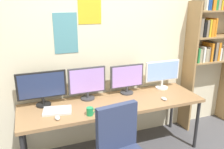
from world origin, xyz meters
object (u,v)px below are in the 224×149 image
at_px(monitor_center_left, 87,82).
at_px(mouse_right_side, 164,99).
at_px(mouse_left_side, 57,118).
at_px(monitor_far_left, 42,87).
at_px(coffee_mug, 90,111).
at_px(monitor_far_right, 162,73).
at_px(keyboard_main, 120,109).
at_px(desk, 113,106).
at_px(bookshelf, 210,42).
at_px(laptop_closed, 57,111).
at_px(monitor_center_right, 127,78).

bearing_deg(monitor_center_left, mouse_right_side, -22.43).
bearing_deg(mouse_left_side, monitor_far_left, 104.87).
height_order(monitor_center_left, coffee_mug, monitor_center_left).
height_order(monitor_far_right, keyboard_main, monitor_far_right).
distance_m(desk, monitor_far_left, 0.91).
xyz_separation_m(bookshelf, laptop_closed, (-2.33, -0.25, -0.61)).
height_order(monitor_far_left, laptop_closed, monitor_far_left).
xyz_separation_m(desk, mouse_right_side, (0.64, -0.16, 0.07)).
xyz_separation_m(desk, coffee_mug, (-0.37, -0.23, 0.09)).
distance_m(monitor_far_left, monitor_far_right, 1.66).
bearing_deg(monitor_far_left, monitor_far_right, -0.00).
xyz_separation_m(monitor_center_left, monitor_far_right, (1.11, -0.00, 0.01)).
distance_m(monitor_center_left, coffee_mug, 0.49).
xyz_separation_m(bookshelf, mouse_right_side, (-1.00, -0.39, -0.61)).
bearing_deg(keyboard_main, mouse_right_side, 5.89).
relative_size(desk, mouse_right_side, 24.00).
distance_m(bookshelf, mouse_left_side, 2.47).
bearing_deg(monitor_center_left, coffee_mug, -101.35).
distance_m(mouse_left_side, laptop_closed, 0.18).
xyz_separation_m(monitor_far_left, monitor_far_right, (1.66, -0.00, -0.00)).
xyz_separation_m(mouse_right_side, coffee_mug, (-1.00, -0.07, 0.03)).
bearing_deg(desk, monitor_center_left, 142.56).
height_order(monitor_far_right, coffee_mug, monitor_far_right).
bearing_deg(desk, coffee_mug, -147.74).
bearing_deg(monitor_center_right, monitor_center_left, 180.00).
height_order(laptop_closed, coffee_mug, coffee_mug).
height_order(desk, bookshelf, bookshelf).
distance_m(laptop_closed, coffee_mug, 0.40).
distance_m(monitor_center_right, monitor_far_right, 0.55).
bearing_deg(monitor_far_right, mouse_left_side, -165.16).
xyz_separation_m(monitor_center_right, coffee_mug, (-0.64, -0.44, -0.17)).
relative_size(bookshelf, laptop_closed, 6.65).
relative_size(monitor_center_left, monitor_center_right, 1.02).
relative_size(bookshelf, mouse_right_side, 22.17).
relative_size(desk, monitor_center_left, 4.80).
xyz_separation_m(monitor_center_right, mouse_left_side, (-1.00, -0.41, -0.20)).
xyz_separation_m(monitor_far_left, keyboard_main, (0.83, -0.44, -0.23)).
height_order(keyboard_main, mouse_right_side, mouse_right_side).
relative_size(bookshelf, monitor_center_right, 4.52).
bearing_deg(coffee_mug, laptop_closed, 147.09).
height_order(keyboard_main, laptop_closed, laptop_closed).
relative_size(bookshelf, coffee_mug, 20.08).
xyz_separation_m(bookshelf, monitor_center_left, (-1.91, -0.02, -0.40)).
bearing_deg(laptop_closed, mouse_left_side, -86.76).
distance_m(monitor_center_right, mouse_left_side, 1.10).
bearing_deg(monitor_center_left, mouse_left_side, -137.22).
xyz_separation_m(monitor_far_right, mouse_right_side, (-0.20, -0.38, -0.22)).
bearing_deg(mouse_right_side, monitor_center_right, 133.54).
distance_m(desk, mouse_left_side, 0.75).
distance_m(monitor_center_right, coffee_mug, 0.80).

